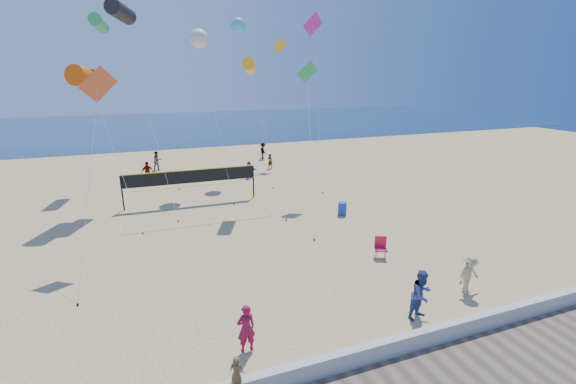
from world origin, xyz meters
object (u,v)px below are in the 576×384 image
object	(u,v)px
camp_chair	(381,246)
trash_barrel	(342,209)
woman	(246,328)
volleyball_net	(191,180)

from	to	relation	value
camp_chair	trash_barrel	size ratio (longest dim) A/B	1.42
woman	volleyball_net	bearing A→B (deg)	-96.71
camp_chair	volleyball_net	size ratio (longest dim) A/B	0.13
woman	camp_chair	xyz separation A→B (m)	(7.93, 4.30, -0.24)
woman	camp_chair	bearing A→B (deg)	-157.39
trash_barrel	volleyball_net	bearing A→B (deg)	146.66
trash_barrel	volleyball_net	world-z (taller)	volleyball_net
volleyball_net	camp_chair	bearing A→B (deg)	-56.14
trash_barrel	woman	bearing A→B (deg)	-131.14
trash_barrel	volleyball_net	xyz separation A→B (m)	(-8.81, 5.79, 1.26)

